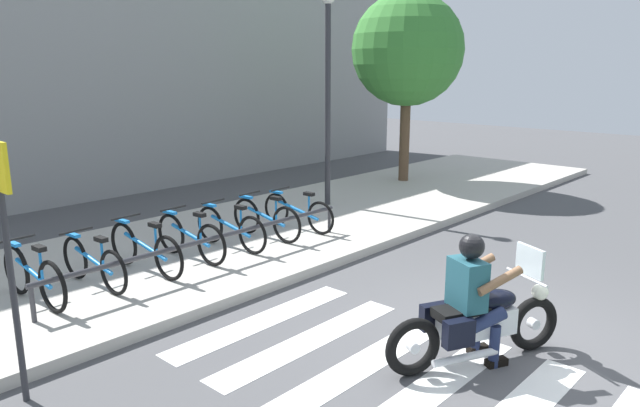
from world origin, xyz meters
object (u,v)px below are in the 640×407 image
(bicycle_0, at_px, (34,276))
(bicycle_5, at_px, (266,219))
(bicycle_2, at_px, (145,249))
(tree_near_rack, at_px, (407,50))
(bicycle_1, at_px, (93,263))
(street_sign, at_px, (5,226))
(rider, at_px, (473,290))
(bicycle_4, at_px, (230,228))
(motorcycle, at_px, (478,322))
(bicycle_6, at_px, (298,212))
(bike_rack, at_px, (212,240))
(bicycle_3, at_px, (190,237))
(street_lamp, at_px, (328,83))

(bicycle_0, xyz_separation_m, bicycle_5, (3.93, 0.00, -0.01))
(bicycle_2, relative_size, tree_near_rack, 0.35)
(bicycle_1, relative_size, tree_near_rack, 0.32)
(bicycle_0, distance_m, street_sign, 2.45)
(rider, xyz_separation_m, bicycle_1, (-1.79, 4.67, -0.33))
(street_sign, bearing_deg, tree_near_rack, 16.72)
(rider, height_order, bicycle_4, rider)
(motorcycle, height_order, bicycle_6, motorcycle)
(bicycle_5, bearing_deg, motorcycle, -105.34)
(bike_rack, bearing_deg, rider, -87.05)
(bicycle_1, bearing_deg, bicycle_0, -179.93)
(rider, relative_size, tree_near_rack, 0.29)
(bicycle_3, height_order, bike_rack, bicycle_3)
(bike_rack, bearing_deg, bicycle_6, 13.24)
(bicycle_5, xyz_separation_m, bicycle_6, (0.79, 0.00, -0.02))
(bicycle_1, height_order, street_lamp, street_lamp)
(bicycle_0, height_order, bicycle_1, bicycle_0)
(street_sign, bearing_deg, bicycle_5, 21.87)
(street_lamp, relative_size, tree_near_rack, 0.93)
(motorcycle, bearing_deg, bicycle_4, 83.88)
(bicycle_5, bearing_deg, street_lamp, 19.67)
(street_lamp, xyz_separation_m, street_sign, (-7.52, -2.90, -1.05))
(bicycle_1, distance_m, tree_near_rack, 9.86)
(street_lamp, bearing_deg, bicycle_1, -170.66)
(motorcycle, xyz_separation_m, bicycle_6, (2.08, 4.71, 0.03))
(motorcycle, bearing_deg, street_sign, 142.05)
(bicycle_2, distance_m, bicycle_4, 1.57)
(rider, xyz_separation_m, street_sign, (-3.47, 2.73, 0.89))
(bicycle_2, xyz_separation_m, bicycle_5, (2.36, -0.00, -0.00))
(motorcycle, distance_m, bike_rack, 4.16)
(rider, bearing_deg, street_sign, 141.88)
(bicycle_4, height_order, bicycle_6, bicycle_4)
(bicycle_5, bearing_deg, bicycle_1, 179.99)
(street_sign, relative_size, tree_near_rack, 0.50)
(bicycle_0, height_order, street_lamp, street_lamp)
(bicycle_4, xyz_separation_m, street_sign, (-4.05, -1.94, 1.21))
(bicycle_6, bearing_deg, bicycle_3, -179.97)
(bicycle_0, height_order, bicycle_2, bicycle_0)
(bike_rack, bearing_deg, street_sign, -156.97)
(bicycle_5, relative_size, street_sign, 0.65)
(bicycle_0, xyz_separation_m, bicycle_6, (4.72, 0.00, -0.03))
(bicycle_1, height_order, bike_rack, bicycle_1)
(rider, height_order, bicycle_6, rider)
(bicycle_3, height_order, bicycle_4, bicycle_3)
(bicycle_6, xyz_separation_m, street_sign, (-5.62, -1.94, 1.22))
(rider, xyz_separation_m, bicycle_6, (2.15, 4.67, -0.33))
(rider, relative_size, bicycle_6, 0.85)
(street_sign, bearing_deg, bicycle_1, 48.96)
(street_sign, bearing_deg, bicycle_6, 19.06)
(bicycle_5, bearing_deg, tree_near_rack, 12.46)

